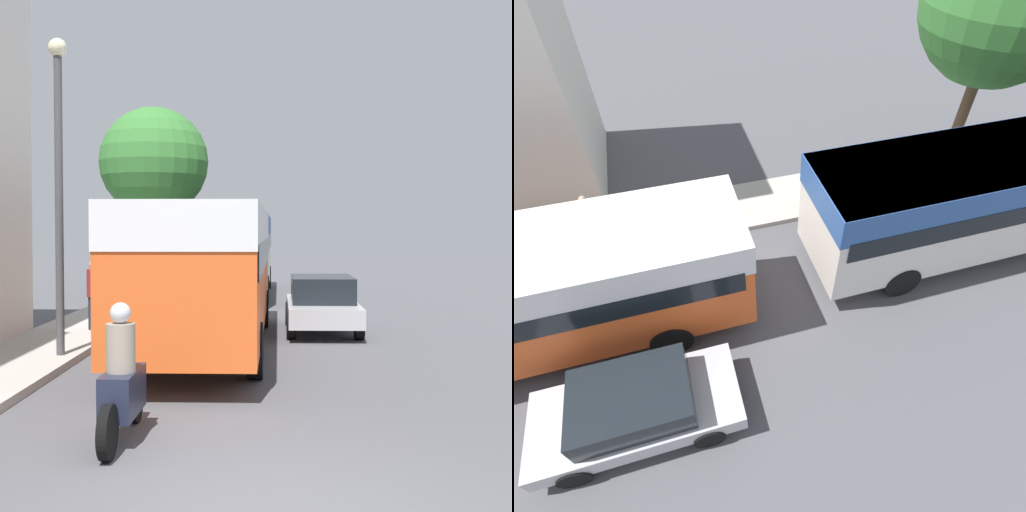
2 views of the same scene
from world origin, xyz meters
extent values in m
cube|color=#EA5B23|center=(-1.59, 9.61, 1.78)|extent=(2.46, 10.74, 2.57)
cube|color=white|center=(-1.59, 9.61, 2.68)|extent=(2.48, 10.79, 0.77)
cube|color=black|center=(-1.59, 9.61, 2.11)|extent=(2.51, 10.31, 0.56)
cylinder|color=black|center=(-2.72, 12.93, 0.50)|extent=(0.28, 1.00, 1.00)
cylinder|color=black|center=(-0.46, 12.93, 0.50)|extent=(0.28, 1.00, 1.00)
cylinder|color=black|center=(-2.72, 6.28, 0.50)|extent=(0.28, 1.00, 1.00)
cylinder|color=black|center=(-0.46, 6.28, 0.50)|extent=(0.28, 1.00, 1.00)
cube|color=silver|center=(-1.72, 22.24, 1.83)|extent=(2.60, 10.65, 2.67)
cube|color=#2D569E|center=(-1.72, 22.24, 2.77)|extent=(2.62, 10.70, 0.80)
cube|color=black|center=(-1.72, 22.24, 2.17)|extent=(2.65, 10.22, 0.59)
cylinder|color=black|center=(-2.92, 25.54, 0.50)|extent=(0.28, 1.00, 1.00)
cylinder|color=black|center=(-0.53, 25.54, 0.50)|extent=(0.28, 1.00, 1.00)
cylinder|color=black|center=(-2.92, 18.94, 0.50)|extent=(0.28, 1.00, 1.00)
cylinder|color=black|center=(-0.53, 18.94, 0.50)|extent=(0.28, 1.00, 1.00)
cube|color=#1E2338|center=(-1.99, 2.60, 0.59)|extent=(0.38, 1.10, 0.55)
cylinder|color=black|center=(-1.99, 3.40, 0.32)|extent=(0.10, 0.64, 0.64)
cylinder|color=black|center=(-1.99, 1.80, 0.32)|extent=(0.12, 0.64, 0.64)
cylinder|color=gray|center=(-1.99, 2.50, 1.17)|extent=(0.36, 0.36, 0.60)
sphere|color=silver|center=(-1.99, 2.50, 1.60)|extent=(0.26, 0.26, 0.26)
cube|color=#B7B7BC|center=(1.06, 12.09, 0.55)|extent=(1.76, 4.13, 0.46)
cube|color=black|center=(1.06, 12.09, 1.11)|extent=(1.55, 2.27, 0.64)
cylinder|color=black|center=(0.25, 13.38, 0.32)|extent=(0.22, 0.64, 0.64)
cylinder|color=black|center=(1.87, 13.38, 0.32)|extent=(0.22, 0.64, 0.64)
cylinder|color=black|center=(0.25, 10.81, 0.32)|extent=(0.22, 0.64, 0.64)
cylinder|color=black|center=(1.87, 10.81, 0.32)|extent=(0.22, 0.64, 0.64)
cylinder|color=#232838|center=(-4.62, 11.27, 0.56)|extent=(0.27, 0.27, 0.81)
cylinder|color=maroon|center=(-4.62, 11.27, 1.30)|extent=(0.34, 0.34, 0.68)
sphere|color=tan|center=(-4.62, 11.27, 1.75)|extent=(0.22, 0.22, 0.22)
cylinder|color=brown|center=(-5.21, 23.34, 1.94)|extent=(0.36, 0.36, 3.58)
sphere|color=#387A33|center=(-5.21, 23.34, 5.43)|extent=(4.52, 4.52, 4.52)
cylinder|color=#47474C|center=(-4.35, 7.70, 3.08)|extent=(0.16, 0.16, 5.86)
sphere|color=beige|center=(-4.35, 7.70, 6.16)|extent=(0.36, 0.36, 0.36)
camera|label=1|loc=(-0.05, -6.14, 2.62)|focal=50.00mm
camera|label=2|loc=(4.86, 13.77, 8.65)|focal=28.00mm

